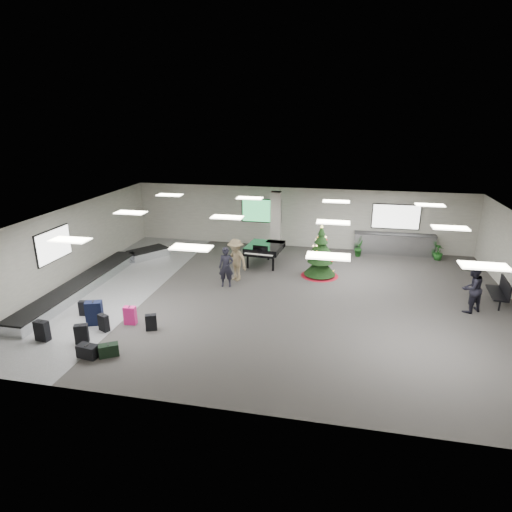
% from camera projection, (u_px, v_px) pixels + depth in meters
% --- Properties ---
extents(ground, '(18.00, 18.00, 0.00)m').
position_uv_depth(ground, '(278.00, 297.00, 16.92)').
color(ground, '#383533').
rests_on(ground, ground).
extents(room_envelope, '(18.02, 14.02, 3.21)m').
position_uv_depth(room_envelope, '(272.00, 235.00, 16.89)').
color(room_envelope, '#9E9C91').
rests_on(room_envelope, ground).
extents(baggage_carousel, '(2.28, 9.71, 0.43)m').
position_uv_depth(baggage_carousel, '(96.00, 278.00, 18.29)').
color(baggage_carousel, silver).
rests_on(baggage_carousel, ground).
extents(service_counter, '(4.05, 0.65, 1.08)m').
position_uv_depth(service_counter, '(394.00, 244.00, 21.97)').
color(service_counter, silver).
rests_on(service_counter, ground).
extents(suitcase_0, '(0.46, 0.36, 0.65)m').
position_uv_depth(suitcase_0, '(82.00, 334.00, 13.43)').
color(suitcase_0, black).
rests_on(suitcase_0, ground).
extents(suitcase_1, '(0.42, 0.33, 0.60)m').
position_uv_depth(suitcase_1, '(104.00, 323.00, 14.20)').
color(suitcase_1, black).
rests_on(suitcase_1, ground).
extents(pink_suitcase, '(0.43, 0.27, 0.66)m').
position_uv_depth(pink_suitcase, '(130.00, 315.00, 14.65)').
color(pink_suitcase, '#F11F7F').
rests_on(pink_suitcase, ground).
extents(suitcase_3, '(0.42, 0.33, 0.57)m').
position_uv_depth(suitcase_3, '(151.00, 322.00, 14.26)').
color(suitcase_3, black).
rests_on(suitcase_3, ground).
extents(navy_suitcase, '(0.62, 0.48, 0.87)m').
position_uv_depth(navy_suitcase, '(94.00, 313.00, 14.59)').
color(navy_suitcase, black).
rests_on(navy_suitcase, ground).
extents(suitcase_5, '(0.47, 0.29, 0.69)m').
position_uv_depth(suitcase_5, '(42.00, 331.00, 13.58)').
color(suitcase_5, black).
rests_on(suitcase_5, ground).
extents(green_duffel, '(0.64, 0.55, 0.40)m').
position_uv_depth(green_duffel, '(109.00, 350.00, 12.74)').
color(green_duffel, black).
rests_on(green_duffel, ground).
extents(suitcase_8, '(0.40, 0.27, 0.56)m').
position_uv_depth(suitcase_8, '(85.00, 308.00, 15.31)').
color(suitcase_8, black).
rests_on(suitcase_8, ground).
extents(black_duffel, '(0.64, 0.41, 0.41)m').
position_uv_depth(black_duffel, '(88.00, 351.00, 12.67)').
color(black_duffel, black).
rests_on(black_duffel, ground).
extents(christmas_tree, '(1.67, 1.67, 2.38)m').
position_uv_depth(christmas_tree, '(320.00, 258.00, 18.90)').
color(christmas_tree, maroon).
rests_on(christmas_tree, ground).
extents(grand_piano, '(1.75, 2.16, 1.16)m').
position_uv_depth(grand_piano, '(264.00, 248.00, 20.27)').
color(grand_piano, black).
rests_on(grand_piano, ground).
extents(bench, '(0.69, 1.62, 1.00)m').
position_uv_depth(bench, '(501.00, 290.00, 16.11)').
color(bench, black).
rests_on(bench, ground).
extents(traveler_a, '(0.67, 0.50, 1.70)m').
position_uv_depth(traveler_a, '(226.00, 267.00, 17.72)').
color(traveler_a, black).
rests_on(traveler_a, ground).
extents(traveler_b, '(1.38, 1.18, 1.85)m').
position_uv_depth(traveler_b, '(236.00, 260.00, 18.37)').
color(traveler_b, '#826F50').
rests_on(traveler_b, ground).
extents(traveler_bench, '(1.13, 1.09, 1.84)m').
position_uv_depth(traveler_bench, '(472.00, 288.00, 15.39)').
color(traveler_bench, black).
rests_on(traveler_bench, ground).
extents(potted_plant_left, '(0.57, 0.60, 0.85)m').
position_uv_depth(potted_plant_left, '(359.00, 248.00, 21.67)').
color(potted_plant_left, '#174315').
rests_on(potted_plant_left, ground).
extents(potted_plant_right, '(0.63, 0.63, 0.81)m').
position_uv_depth(potted_plant_right, '(438.00, 252.00, 21.11)').
color(potted_plant_right, '#174315').
rests_on(potted_plant_right, ground).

